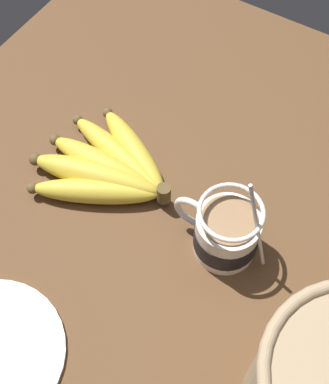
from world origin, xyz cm
name	(u,v)px	position (x,y,z in cm)	size (l,w,h in cm)	color
table	(187,220)	(0.00, 0.00, 1.25)	(91.21, 91.21, 2.50)	brown
coffee_mug	(226,233)	(-6.64, 1.63, 6.67)	(14.05, 8.69, 17.30)	white
banana_bunch	(108,168)	(13.63, 0.02, 4.40)	(21.57, 20.43, 4.33)	brown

